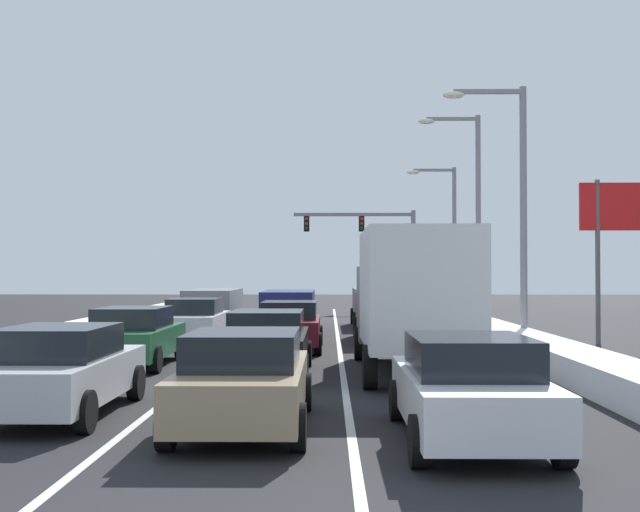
{
  "coord_description": "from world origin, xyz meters",
  "views": [
    {
      "loc": [
        1.36,
        -5.53,
        2.43
      ],
      "look_at": [
        0.91,
        35.16,
        3.23
      ],
      "focal_mm": 44.12,
      "sensor_mm": 36.0,
      "label": 1
    }
  ],
  "objects": [
    {
      "name": "suv_red_right_lane_third",
      "position": [
        3.36,
        21.99,
        1.02
      ],
      "size": [
        2.16,
        4.9,
        1.67
      ],
      "color": "maroon",
      "rests_on": "ground"
    },
    {
      "name": "snow_bank_left_shoulder",
      "position": [
        -7.0,
        21.49,
        0.34
      ],
      "size": [
        1.56,
        47.28,
        0.69
      ],
      "primitive_type": "cube",
      "color": "white",
      "rests_on": "ground"
    },
    {
      "name": "box_truck_right_lane_second",
      "position": [
        3.34,
        13.1,
        1.9
      ],
      "size": [
        2.53,
        7.2,
        3.36
      ],
      "color": "slate",
      "rests_on": "ground"
    },
    {
      "name": "sedan_tan_center_lane_nearest",
      "position": [
        0.06,
        6.6,
        0.76
      ],
      "size": [
        2.0,
        4.5,
        1.51
      ],
      "color": "#937F60",
      "rests_on": "ground"
    },
    {
      "name": "street_lamp_right_near",
      "position": [
        7.17,
        19.34,
        4.95
      ],
      "size": [
        2.66,
        0.36,
        8.29
      ],
      "color": "gray",
      "rests_on": "ground"
    },
    {
      "name": "sedan_silver_left_lane_nearest",
      "position": [
        -3.17,
        7.7,
        0.76
      ],
      "size": [
        2.0,
        4.5,
        1.51
      ],
      "color": "#B7BABF",
      "rests_on": "ground"
    },
    {
      "name": "lane_stripe_between_right_lane_and_center_lane",
      "position": [
        1.7,
        21.49,
        0.0
      ],
      "size": [
        0.14,
        47.28,
        0.01
      ],
      "primitive_type": "cube",
      "color": "silver",
      "rests_on": "ground"
    },
    {
      "name": "street_lamp_right_mid",
      "position": [
        7.41,
        27.94,
        5.38
      ],
      "size": [
        2.66,
        0.36,
        9.1
      ],
      "color": "gray",
      "rests_on": "ground"
    },
    {
      "name": "traffic_light_gantry",
      "position": [
        4.27,
        42.97,
        4.5
      ],
      "size": [
        7.54,
        0.47,
        6.2
      ],
      "color": "slate",
      "rests_on": "ground"
    },
    {
      "name": "sedan_white_left_lane_third",
      "position": [
        -3.19,
        21.33,
        0.76
      ],
      "size": [
        2.0,
        4.5,
        1.51
      ],
      "color": "silver",
      "rests_on": "ground"
    },
    {
      "name": "ground_plane",
      "position": [
        0.0,
        17.19,
        0.0
      ],
      "size": [
        120.0,
        120.0,
        0.0
      ],
      "primitive_type": "plane",
      "color": "black"
    },
    {
      "name": "sedan_green_left_lane_second",
      "position": [
        -3.65,
        14.66,
        0.76
      ],
      "size": [
        2.0,
        4.5,
        1.51
      ],
      "color": "#1E5633",
      "rests_on": "ground"
    },
    {
      "name": "sedan_white_right_lane_nearest",
      "position": [
        3.36,
        5.74,
        0.76
      ],
      "size": [
        2.0,
        4.5,
        1.51
      ],
      "color": "silver",
      "rests_on": "ground"
    },
    {
      "name": "snow_bank_right_shoulder",
      "position": [
        7.0,
        21.49,
        0.32
      ],
      "size": [
        1.41,
        47.28,
        0.64
      ],
      "primitive_type": "cube",
      "color": "white",
      "rests_on": "ground"
    },
    {
      "name": "suv_charcoal_right_lane_fourth",
      "position": [
        3.45,
        29.02,
        1.02
      ],
      "size": [
        2.16,
        4.9,
        1.67
      ],
      "color": "#38383D",
      "rests_on": "ground"
    },
    {
      "name": "sedan_maroon_center_lane_third",
      "position": [
        0.16,
        18.77,
        0.76
      ],
      "size": [
        2.0,
        4.5,
        1.51
      ],
      "color": "maroon",
      "rests_on": "ground"
    },
    {
      "name": "lane_stripe_between_center_lane_and_left_lane",
      "position": [
        -1.7,
        21.49,
        0.0
      ],
      "size": [
        0.14,
        47.28,
        0.01
      ],
      "primitive_type": "cube",
      "color": "silver",
      "rests_on": "ground"
    },
    {
      "name": "suv_navy_center_lane_fourth",
      "position": [
        -0.2,
        25.37,
        1.02
      ],
      "size": [
        2.16,
        4.9,
        1.67
      ],
      "color": "navy",
      "rests_on": "ground"
    },
    {
      "name": "street_lamp_right_far",
      "position": [
        7.73,
        36.53,
        4.81
      ],
      "size": [
        2.66,
        0.36,
        8.01
      ],
      "color": "gray",
      "rests_on": "ground"
    },
    {
      "name": "sedan_black_center_lane_second",
      "position": [
        -0.08,
        12.93,
        0.76
      ],
      "size": [
        2.0,
        4.5,
        1.51
      ],
      "color": "black",
      "rests_on": "ground"
    },
    {
      "name": "roadside_sign_right",
      "position": [
        11.36,
        20.8,
        4.02
      ],
      "size": [
        3.2,
        0.16,
        5.5
      ],
      "color": "#59595B",
      "rests_on": "ground"
    },
    {
      "name": "suv_gray_left_lane_fourth",
      "position": [
        -3.49,
        27.61,
        1.02
      ],
      "size": [
        2.16,
        4.9,
        1.67
      ],
      "color": "slate",
      "rests_on": "ground"
    }
  ]
}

